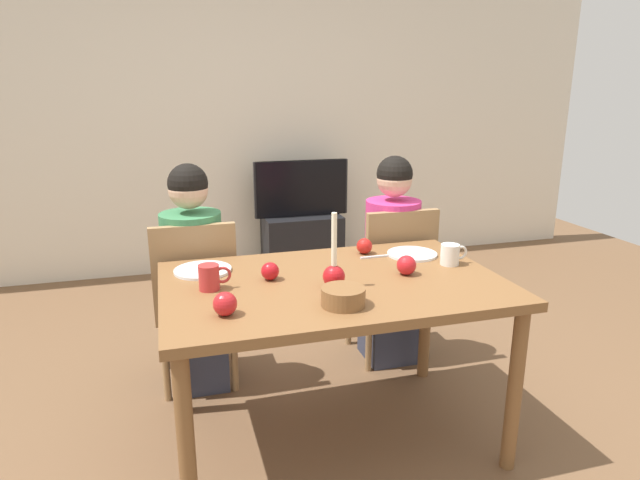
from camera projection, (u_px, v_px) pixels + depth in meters
The scene contains 20 objects.
ground_plane at pixel (332, 437), 2.47m from camera, with size 7.68×7.68×0.00m, color brown.
back_wall at pixel (240, 114), 4.53m from camera, with size 6.40×0.10×2.60m, color beige.
dining_table at pixel (333, 299), 2.29m from camera, with size 1.40×0.90×0.75m.
chair_left at pixel (195, 295), 2.75m from camera, with size 0.40×0.40×0.90m.
chair_right at pixel (393, 276), 3.04m from camera, with size 0.40×0.40×0.90m.
person_left_child at pixel (194, 282), 2.77m from camera, with size 0.30×0.30×1.17m.
person_right_child at pixel (391, 264), 3.06m from camera, with size 0.30×0.30×1.17m.
tv_stand at pixel (302, 243), 4.66m from camera, with size 0.64×0.40×0.48m, color black.
tv at pixel (301, 188), 4.53m from camera, with size 0.79×0.05×0.46m.
candle_centerpiece at pixel (334, 272), 2.18m from camera, with size 0.09×0.09×0.31m.
plate_left at pixel (203, 270), 2.38m from camera, with size 0.25×0.25×0.01m, color silver.
plate_right at pixel (412, 254), 2.61m from camera, with size 0.24×0.24×0.01m, color silver.
mug_left at pixel (210, 277), 2.16m from camera, with size 0.13×0.08×0.10m.
mug_right at pixel (451, 254), 2.46m from camera, with size 0.13×0.08×0.09m.
fork_right at pixel (378, 256), 2.58m from camera, with size 0.18×0.01×0.01m, color silver.
bowl_walnuts at pixel (343, 297), 2.00m from camera, with size 0.16×0.16×0.07m, color brown.
apple_near_candle at pixel (406, 265), 2.33m from camera, with size 0.08×0.08×0.08m, color red.
apple_by_left_plate at pixel (364, 246), 2.62m from camera, with size 0.08×0.08×0.08m, color #B41B17.
apple_by_right_mug at pixel (225, 304), 1.92m from camera, with size 0.09×0.09×0.09m, color red.
apple_far_edge at pixel (270, 271), 2.27m from camera, with size 0.08×0.08×0.08m, color #B41319.
Camera 1 is at (-0.65, -2.04, 1.53)m, focal length 30.78 mm.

